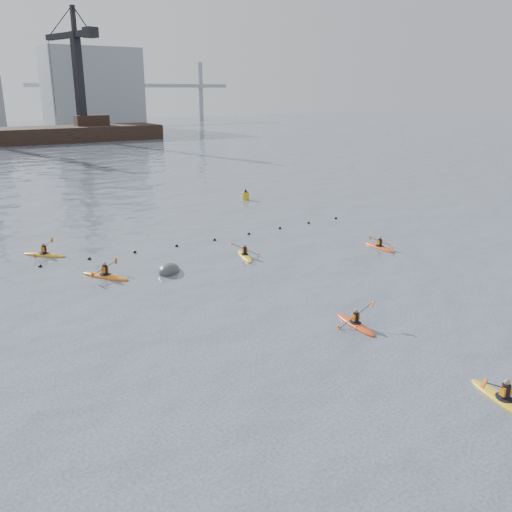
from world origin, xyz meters
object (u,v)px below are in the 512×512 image
at_px(kayaker_2, 105,275).
at_px(nav_buoy, 246,196).
at_px(kayaker_4, 379,247).
at_px(mooring_buoy, 169,271).
at_px(kayaker_3, 245,255).
at_px(kayaker_1, 504,400).
at_px(kayaker_5, 45,254).
at_px(kayaker_0, 355,324).

xyz_separation_m(kayaker_2, nav_buoy, (19.24, 15.38, 0.28)).
xyz_separation_m(kayaker_4, nav_buoy, (1.42, 19.72, 0.30)).
bearing_deg(mooring_buoy, nav_buoy, 46.30).
bearing_deg(kayaker_3, kayaker_1, -77.24).
xyz_separation_m(kayaker_3, kayaker_4, (8.86, -3.36, -0.00)).
relative_size(kayaker_1, mooring_buoy, 1.55).
distance_m(kayaker_1, mooring_buoy, 19.95).
relative_size(kayaker_2, nav_buoy, 2.46).
xyz_separation_m(kayaker_1, kayaker_2, (-7.38, 20.62, 0.00)).
bearing_deg(kayaker_4, kayaker_5, -26.10).
height_order(kayaker_3, mooring_buoy, kayaker_3).
distance_m(kayaker_1, kayaker_3, 19.70).
xyz_separation_m(kayaker_1, nav_buoy, (11.86, 36.00, 0.29)).
height_order(kayaker_2, mooring_buoy, kayaker_2).
height_order(mooring_buoy, nav_buoy, nav_buoy).
distance_m(kayaker_2, nav_buoy, 24.63).
bearing_deg(nav_buoy, kayaker_4, -94.11).
bearing_deg(kayaker_1, kayaker_2, 122.57).
bearing_deg(kayaker_5, kayaker_2, -116.21).
relative_size(kayaker_1, nav_buoy, 2.57).
bearing_deg(kayaker_5, kayaker_0, -107.33).
height_order(kayaker_5, mooring_buoy, kayaker_5).
xyz_separation_m(kayaker_0, mooring_buoy, (-3.97, 11.94, -0.09)).
xyz_separation_m(mooring_buoy, nav_buoy, (15.69, 16.42, 0.38)).
relative_size(kayaker_0, nav_buoy, 2.29).
relative_size(kayaker_5, mooring_buoy, 1.28).
bearing_deg(mooring_buoy, kayaker_2, 163.64).
distance_m(kayaker_0, kayaker_2, 15.00).
distance_m(kayaker_4, mooring_buoy, 14.65).
bearing_deg(kayaker_3, kayaker_0, -79.50).
bearing_deg(mooring_buoy, kayaker_4, -13.01).
bearing_deg(kayaker_3, mooring_buoy, -162.04).
distance_m(kayaker_0, kayaker_5, 21.59).
distance_m(kayaker_2, kayaker_3, 9.02).
bearing_deg(kayaker_2, mooring_buoy, -49.32).
xyz_separation_m(kayaker_0, kayaker_4, (10.30, 8.64, 0.00)).
relative_size(kayaker_5, nav_buoy, 2.11).
xyz_separation_m(kayaker_3, nav_buoy, (10.28, 16.36, 0.29)).
xyz_separation_m(kayaker_1, kayaker_5, (-9.37, 27.02, -0.00)).
relative_size(kayaker_1, kayaker_5, 1.22).
bearing_deg(kayaker_3, kayaker_4, -3.39).
relative_size(kayaker_0, kayaker_1, 0.89).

